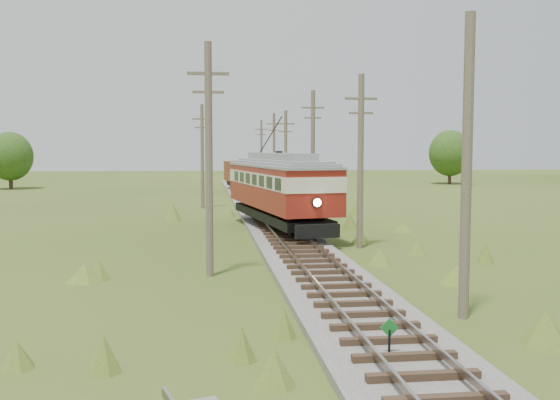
{
  "coord_description": "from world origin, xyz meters",
  "views": [
    {
      "loc": [
        -4.41,
        -12.11,
        4.95
      ],
      "look_at": [
        0.0,
        23.8,
        1.97
      ],
      "focal_mm": 40.0,
      "sensor_mm": 36.0,
      "label": 1
    }
  ],
  "objects": [
    {
      "name": "utility_pole_r_5",
      "position": [
        3.4,
        57.0,
        4.58
      ],
      "size": [
        1.6,
        0.3,
        8.9
      ],
      "color": "brown",
      "rests_on": "ground"
    },
    {
      "name": "railbed_main",
      "position": [
        0.0,
        34.0,
        0.19
      ],
      "size": [
        3.6,
        96.0,
        0.57
      ],
      "color": "#605B54",
      "rests_on": "ground"
    },
    {
      "name": "switch_marker",
      "position": [
        -0.2,
        1.5,
        0.63
      ],
      "size": [
        0.45,
        0.06,
        1.08
      ],
      "color": "black",
      "rests_on": "ground"
    },
    {
      "name": "utility_pole_r_4",
      "position": [
        3.0,
        44.0,
        4.32
      ],
      "size": [
        1.6,
        0.3,
        8.4
      ],
      "color": "brown",
      "rests_on": "ground"
    },
    {
      "name": "utility_pole_r_1",
      "position": [
        3.1,
        5.0,
        4.4
      ],
      "size": [
        0.3,
        0.3,
        8.8
      ],
      "color": "brown",
      "rests_on": "ground"
    },
    {
      "name": "utility_pole_l_b",
      "position": [
        -4.5,
        40.0,
        4.42
      ],
      "size": [
        1.6,
        0.3,
        8.6
      ],
      "color": "brown",
      "rests_on": "ground"
    },
    {
      "name": "utility_pole_l_a",
      "position": [
        -4.2,
        12.0,
        4.63
      ],
      "size": [
        1.6,
        0.3,
        9.0
      ],
      "color": "brown",
      "rests_on": "ground"
    },
    {
      "name": "utility_pole_r_3",
      "position": [
        3.2,
        31.0,
        4.63
      ],
      "size": [
        1.6,
        0.3,
        9.0
      ],
      "color": "brown",
      "rests_on": "ground"
    },
    {
      "name": "streetcar",
      "position": [
        0.0,
        24.26,
        2.85
      ],
      "size": [
        5.25,
        13.85,
        6.26
      ],
      "rotation": [
        0.0,
        0.0,
        0.16
      ],
      "color": "black",
      "rests_on": "ground"
    },
    {
      "name": "tree_mid_a",
      "position": [
        -28.0,
        68.0,
        4.02
      ],
      "size": [
        5.46,
        5.46,
        7.03
      ],
      "color": "#38281C",
      "rests_on": "ground"
    },
    {
      "name": "gondola",
      "position": [
        0.0,
        59.09,
        2.14
      ],
      "size": [
        4.04,
        9.12,
        2.93
      ],
      "rotation": [
        0.0,
        0.0,
        0.14
      ],
      "color": "black",
      "rests_on": "ground"
    },
    {
      "name": "tree_mid_b",
      "position": [
        30.0,
        72.0,
        4.33
      ],
      "size": [
        5.88,
        5.88,
        7.57
      ],
      "color": "#38281C",
      "rests_on": "ground"
    },
    {
      "name": "gravel_pile",
      "position": [
        3.37,
        47.77,
        0.63
      ],
      "size": [
        3.7,
        3.92,
        1.34
      ],
      "color": "gray",
      "rests_on": "ground"
    },
    {
      "name": "utility_pole_r_6",
      "position": [
        3.2,
        70.0,
        4.47
      ],
      "size": [
        1.6,
        0.3,
        8.7
      ],
      "color": "brown",
      "rests_on": "ground"
    },
    {
      "name": "ground",
      "position": [
        0.0,
        0.0,
        0.0
      ],
      "size": [
        260.0,
        260.0,
        0.0
      ],
      "primitive_type": "plane",
      "color": "#324915",
      "rests_on": "ground"
    },
    {
      "name": "utility_pole_r_2",
      "position": [
        3.3,
        18.0,
        4.42
      ],
      "size": [
        1.6,
        0.3,
        8.6
      ],
      "color": "brown",
      "rests_on": "ground"
    }
  ]
}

